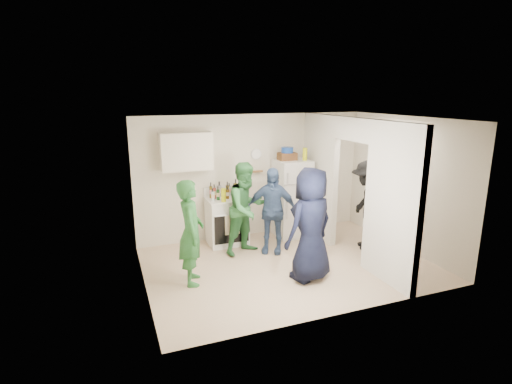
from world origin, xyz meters
The scene contains 38 objects.
floor centered at (0.00, 0.00, 0.00)m, with size 4.80×4.80×0.00m, color #C8AD8D.
wall_back centered at (0.00, 1.70, 1.25)m, with size 4.80×4.80×0.00m, color silver.
wall_front centered at (0.00, -1.70, 1.25)m, with size 4.80×4.80×0.00m, color silver.
wall_left centered at (-2.40, 0.00, 1.25)m, with size 3.40×3.40×0.00m, color silver.
wall_right centered at (2.40, 0.00, 1.25)m, with size 3.40×3.40×0.00m, color silver.
ceiling centered at (0.00, 0.00, 2.50)m, with size 4.80×4.80×0.00m, color white.
partition_pier_back centered at (1.20, 1.10, 1.25)m, with size 0.12×1.20×2.50m, color silver.
partition_pier_front centered at (1.20, -1.10, 1.25)m, with size 0.12×1.20×2.50m, color silver.
partition_header centered at (1.20, 0.00, 2.30)m, with size 0.12×1.00×0.40m, color silver.
stove centered at (-0.69, 1.37, 0.46)m, with size 0.77×0.64×0.92m, color white.
upper_cabinet centered at (-1.40, 1.52, 1.85)m, with size 0.95×0.34×0.70m, color silver.
fridge centered at (0.71, 1.34, 0.79)m, with size 0.65×0.64×1.59m, color white.
wicker_basket centered at (0.61, 1.39, 1.66)m, with size 0.35×0.25×0.15m, color brown.
blue_bowl centered at (0.61, 1.39, 1.79)m, with size 0.24×0.24×0.11m, color #163E9C.
yellow_cup_stack_top centered at (0.93, 1.24, 1.71)m, with size 0.09×0.09×0.25m, color #D2DF12.
wall_clock centered at (0.05, 1.68, 1.70)m, with size 0.22×0.22×0.03m, color white.
spice_shelf centered at (0.00, 1.65, 1.35)m, with size 0.35×0.08×0.03m, color olive.
nook_window centered at (2.38, 0.20, 1.65)m, with size 0.03×0.70×0.80m, color black.
nook_window_frame centered at (2.36, 0.20, 1.65)m, with size 0.04×0.76×0.86m, color white.
nook_valance centered at (2.34, 0.20, 2.00)m, with size 0.04×0.82×0.18m, color white.
yellow_cup_stack_stove centered at (-0.81, 1.15, 1.05)m, with size 0.09×0.09×0.25m, color #E5EE14.
red_cup centered at (-0.47, 1.17, 0.98)m, with size 0.09×0.09×0.12m, color red.
person_green_left centered at (-1.68, -0.05, 0.83)m, with size 0.60×0.40×1.65m, color #2C6E3B.
person_green_center centered at (-0.48, 0.79, 0.85)m, with size 0.83×0.65×1.71m, color #367B3A.
person_denim centered at (-0.04, 0.66, 0.80)m, with size 0.94×0.39×1.61m, color #3D5C85.
person_navy centered at (0.09, -0.59, 0.91)m, with size 0.89×0.58×1.81m, color black.
person_nook centered at (1.72, 0.21, 0.85)m, with size 1.09×0.63×1.69m, color black.
bottle_a centered at (-0.96, 1.49, 1.08)m, with size 0.06×0.06×0.31m, color brown.
bottle_b centered at (-0.87, 1.30, 1.05)m, with size 0.06×0.06×0.26m, color #17451D.
bottle_c centered at (-0.78, 1.53, 1.07)m, with size 0.08×0.08×0.30m, color #A3A5B0.
bottle_d centered at (-0.68, 1.33, 1.04)m, with size 0.07×0.07×0.24m, color brown.
bottle_e centered at (-0.57, 1.55, 1.05)m, with size 0.06×0.06×0.25m, color #ADBAC0.
bottle_f centered at (-0.52, 1.40, 1.06)m, with size 0.06×0.06×0.27m, color #17401D.
bottle_g centered at (-0.44, 1.52, 1.09)m, with size 0.07×0.07×0.33m, color olive.
bottle_h centered at (-0.98, 1.27, 1.04)m, with size 0.07×0.07×0.24m, color #B2BBBF.
bottle_i centered at (-0.63, 1.47, 1.07)m, with size 0.06×0.06×0.30m, color #4D3E0D.
bottle_j centered at (-0.39, 1.29, 1.08)m, with size 0.07×0.07×0.31m, color #1B4F2D.
bottle_k centered at (-0.91, 1.42, 1.06)m, with size 0.06×0.06×0.28m, color maroon.
Camera 1 is at (-2.81, -5.80, 2.90)m, focal length 28.00 mm.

